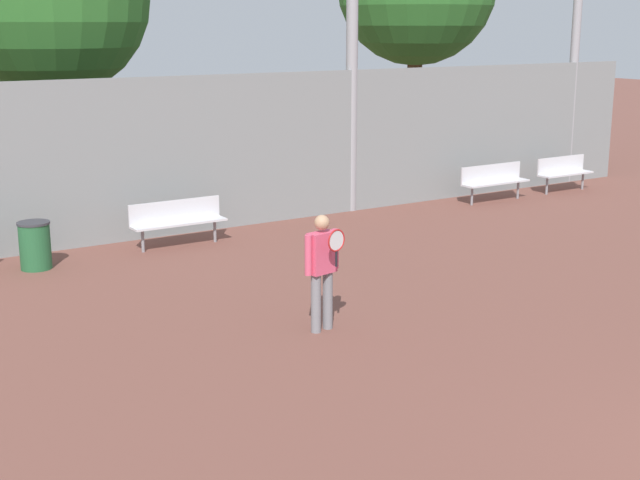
{
  "coord_description": "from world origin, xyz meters",
  "views": [
    {
      "loc": [
        -7.91,
        -3.28,
        4.2
      ],
      "look_at": [
        -0.74,
        7.89,
        0.96
      ],
      "focal_mm": 50.0,
      "sensor_mm": 36.0,
      "label": 1
    }
  ],
  "objects_px": {
    "tennis_player": "(322,265)",
    "trash_bin": "(35,245)",
    "bench_courtside_far": "(494,178)",
    "bench_by_gate": "(563,170)",
    "bench_adjacent_court": "(177,218)"
  },
  "relations": [
    {
      "from": "bench_adjacent_court",
      "to": "bench_by_gate",
      "type": "distance_m",
      "value": 10.65
    },
    {
      "from": "bench_courtside_far",
      "to": "bench_by_gate",
      "type": "xyz_separation_m",
      "value": [
        2.41,
        -0.0,
        -0.0
      ]
    },
    {
      "from": "bench_adjacent_court",
      "to": "tennis_player",
      "type": "bearing_deg",
      "value": -92.96
    },
    {
      "from": "tennis_player",
      "to": "trash_bin",
      "type": "height_order",
      "value": "tennis_player"
    },
    {
      "from": "tennis_player",
      "to": "bench_courtside_far",
      "type": "height_order",
      "value": "tennis_player"
    },
    {
      "from": "bench_adjacent_court",
      "to": "bench_courtside_far",
      "type": "bearing_deg",
      "value": 0.0
    },
    {
      "from": "bench_courtside_far",
      "to": "bench_by_gate",
      "type": "bearing_deg",
      "value": -0.01
    },
    {
      "from": "tennis_player",
      "to": "trash_bin",
      "type": "bearing_deg",
      "value": 103.03
    },
    {
      "from": "tennis_player",
      "to": "trash_bin",
      "type": "relative_size",
      "value": 1.97
    },
    {
      "from": "bench_courtside_far",
      "to": "trash_bin",
      "type": "distance_m",
      "value": 11.01
    },
    {
      "from": "bench_courtside_far",
      "to": "trash_bin",
      "type": "height_order",
      "value": "bench_courtside_far"
    },
    {
      "from": "bench_adjacent_court",
      "to": "bench_by_gate",
      "type": "bearing_deg",
      "value": -0.0
    },
    {
      "from": "bench_by_gate",
      "to": "bench_adjacent_court",
      "type": "bearing_deg",
      "value": 180.0
    },
    {
      "from": "bench_courtside_far",
      "to": "bench_by_gate",
      "type": "height_order",
      "value": "same"
    },
    {
      "from": "tennis_player",
      "to": "bench_courtside_far",
      "type": "bearing_deg",
      "value": 21.8
    }
  ]
}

